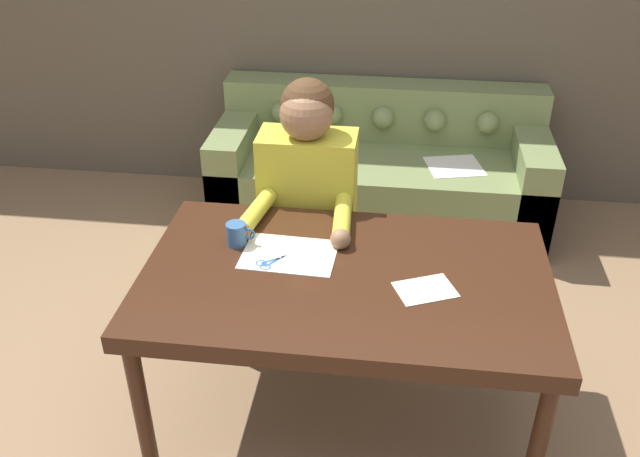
{
  "coord_description": "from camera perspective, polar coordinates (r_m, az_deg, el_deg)",
  "views": [
    {
      "loc": [
        0.3,
        -1.93,
        2.15
      ],
      "look_at": [
        0.03,
        0.2,
        0.83
      ],
      "focal_mm": 38.0,
      "sensor_mm": 36.0,
      "label": 1
    }
  ],
  "objects": [
    {
      "name": "pattern_paper_main",
      "position": [
        2.55,
        -2.62,
        -2.19
      ],
      "size": [
        0.36,
        0.26,
        0.0
      ],
      "color": "beige",
      "rests_on": "dining_table"
    },
    {
      "name": "ground_plane",
      "position": [
        2.91,
        -1.06,
        -16.25
      ],
      "size": [
        16.0,
        16.0,
        0.0
      ],
      "primitive_type": "plane",
      "color": "#846647"
    },
    {
      "name": "scissors",
      "position": [
        2.52,
        -3.91,
        -2.75
      ],
      "size": [
        0.19,
        0.18,
        0.01
      ],
      "color": "silver",
      "rests_on": "dining_table"
    },
    {
      "name": "couch",
      "position": [
        4.11,
        5.02,
        4.6
      ],
      "size": [
        1.93,
        0.79,
        0.78
      ],
      "color": "olive",
      "rests_on": "ground_plane"
    },
    {
      "name": "person",
      "position": [
        3.01,
        -1.04,
        1.55
      ],
      "size": [
        0.47,
        0.6,
        1.25
      ],
      "color": "#33281E",
      "rests_on": "ground_plane"
    },
    {
      "name": "dining_table",
      "position": [
        2.49,
        2.17,
        -5.09
      ],
      "size": [
        1.48,
        0.89,
        0.73
      ],
      "color": "#381E11",
      "rests_on": "ground_plane"
    },
    {
      "name": "mug",
      "position": [
        2.61,
        -7.01,
        -0.47
      ],
      "size": [
        0.11,
        0.08,
        0.09
      ],
      "color": "#335B84",
      "rests_on": "dining_table"
    },
    {
      "name": "pattern_paper_offcut",
      "position": [
        2.39,
        8.86,
        -5.17
      ],
      "size": [
        0.24,
        0.21,
        0.0
      ],
      "color": "beige",
      "rests_on": "dining_table"
    }
  ]
}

